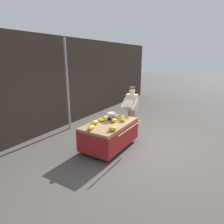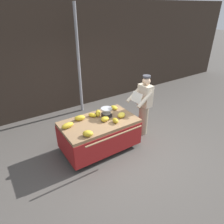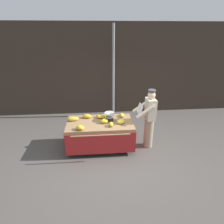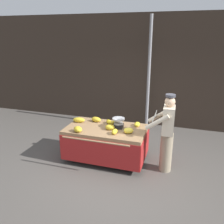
# 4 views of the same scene
# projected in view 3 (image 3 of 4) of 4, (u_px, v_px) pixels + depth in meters

# --- Properties ---
(ground_plane) EXTENTS (60.00, 60.00, 0.00)m
(ground_plane) POSITION_uv_depth(u_px,v_px,m) (119.00, 155.00, 5.26)
(ground_plane) COLOR #514C47
(back_wall) EXTENTS (16.00, 0.24, 3.47)m
(back_wall) POSITION_uv_depth(u_px,v_px,m) (110.00, 70.00, 7.48)
(back_wall) COLOR #332821
(back_wall) RESTS_ON ground
(street_pole) EXTENTS (0.09, 0.09, 3.38)m
(street_pole) POSITION_uv_depth(u_px,v_px,m) (113.00, 74.00, 7.03)
(street_pole) COLOR gray
(street_pole) RESTS_ON ground
(banana_cart) EXTENTS (1.84, 1.26, 0.81)m
(banana_cart) POSITION_uv_depth(u_px,v_px,m) (100.00, 129.00, 5.38)
(banana_cart) COLOR #93704C
(banana_cart) RESTS_ON ground
(weighing_scale) EXTENTS (0.28, 0.28, 0.24)m
(weighing_scale) POSITION_uv_depth(u_px,v_px,m) (109.00, 117.00, 5.35)
(weighing_scale) COLOR black
(weighing_scale) RESTS_ON banana_cart
(banana_bunch_0) EXTENTS (0.24, 0.19, 0.12)m
(banana_bunch_0) POSITION_uv_depth(u_px,v_px,m) (104.00, 121.00, 5.21)
(banana_bunch_0) COLOR gold
(banana_bunch_0) RESTS_ON banana_cart
(banana_bunch_1) EXTENTS (0.21, 0.24, 0.09)m
(banana_bunch_1) POSITION_uv_depth(u_px,v_px,m) (99.00, 116.00, 5.53)
(banana_bunch_1) COLOR gold
(banana_bunch_1) RESTS_ON banana_cart
(banana_bunch_2) EXTENTS (0.15, 0.24, 0.09)m
(banana_bunch_2) POSITION_uv_depth(u_px,v_px,m) (122.00, 115.00, 5.62)
(banana_bunch_2) COLOR yellow
(banana_bunch_2) RESTS_ON banana_cart
(banana_bunch_3) EXTENTS (0.25, 0.22, 0.12)m
(banana_bunch_3) POSITION_uv_depth(u_px,v_px,m) (121.00, 121.00, 5.19)
(banana_bunch_3) COLOR yellow
(banana_bunch_3) RESTS_ON banana_cart
(banana_bunch_4) EXTENTS (0.29, 0.21, 0.12)m
(banana_bunch_4) POSITION_uv_depth(u_px,v_px,m) (87.00, 116.00, 5.52)
(banana_bunch_4) COLOR gold
(banana_bunch_4) RESTS_ON banana_cart
(banana_bunch_5) EXTENTS (0.24, 0.30, 0.12)m
(banana_bunch_5) POSITION_uv_depth(u_px,v_px,m) (104.00, 116.00, 5.54)
(banana_bunch_5) COLOR gold
(banana_bunch_5) RESTS_ON banana_cart
(banana_bunch_6) EXTENTS (0.28, 0.27, 0.13)m
(banana_bunch_6) POSITION_uv_depth(u_px,v_px,m) (80.00, 128.00, 4.85)
(banana_bunch_6) COLOR gold
(banana_bunch_6) RESTS_ON banana_cart
(banana_bunch_7) EXTENTS (0.31, 0.16, 0.12)m
(banana_bunch_7) POSITION_uv_depth(u_px,v_px,m) (73.00, 119.00, 5.33)
(banana_bunch_7) COLOR gold
(banana_bunch_7) RESTS_ON banana_cart
(banana_bunch_8) EXTENTS (0.13, 0.21, 0.11)m
(banana_bunch_8) POSITION_uv_depth(u_px,v_px,m) (111.00, 124.00, 5.05)
(banana_bunch_8) COLOR gold
(banana_bunch_8) RESTS_ON banana_cart
(vendor_person) EXTENTS (0.59, 0.53, 1.71)m
(vendor_person) POSITION_uv_depth(u_px,v_px,m) (149.00, 119.00, 5.32)
(vendor_person) COLOR gray
(vendor_person) RESTS_ON ground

